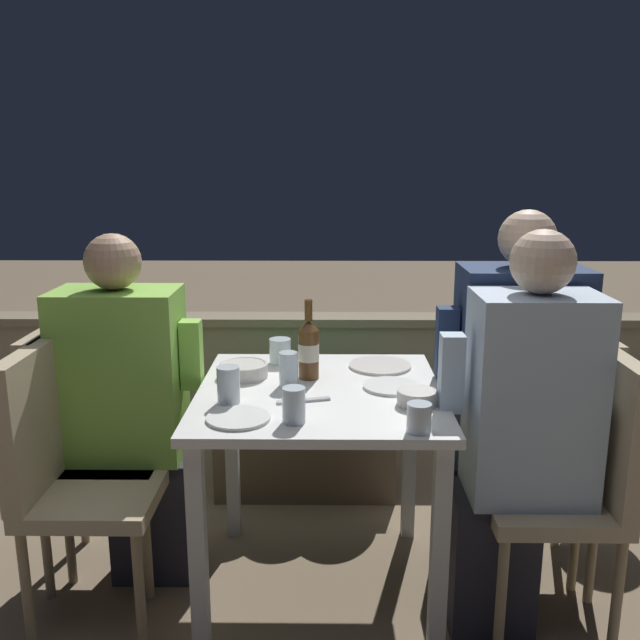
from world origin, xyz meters
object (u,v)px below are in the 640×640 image
Objects in this scene: person_navy_jumper at (507,401)px; person_blue_shirt at (519,436)px; beer_bottle at (309,349)px; chair_left_far at (79,430)px; chair_right_far at (560,432)px; potted_plant at (595,412)px; chair_right_near at (580,467)px; chair_left_near at (64,462)px; person_green_blouse at (133,410)px.

person_blue_shirt is at bearing -96.94° from person_navy_jumper.
chair_left_far is at bearing 179.69° from beer_bottle.
chair_right_far is at bearing -0.00° from person_navy_jumper.
person_blue_shirt reaches higher than potted_plant.
chair_right_near is 0.95m from beer_bottle.
person_blue_shirt is 1.41× the size of chair_right_far.
chair_left_near is at bearing -171.31° from chair_right_far.
chair_right_far is 0.63m from potted_plant.
chair_left_near reaches higher than potted_plant.
beer_bottle reaches higher than chair_left_far.
chair_left_near is 0.71× the size of person_blue_shirt.
chair_right_far is at bearing -0.24° from person_green_blouse.
chair_left_far is 1.69m from chair_right_near.
chair_left_near is at bearing -170.18° from person_navy_jumper.
person_blue_shirt reaches higher than person_green_blouse.
person_blue_shirt is at bearing -0.92° from chair_left_near.
person_green_blouse is at bearing 169.14° from chair_right_near.
person_navy_jumper reaches higher than person_green_blouse.
chair_left_far is at bearing 179.76° from person_navy_jumper.
person_navy_jumper is (1.51, -0.01, 0.12)m from chair_left_far.
chair_right_near is at bearing -96.71° from chair_right_far.
chair_left_far and chair_right_far have the same top height.
person_green_blouse reaches higher than beer_bottle.
chair_right_far is (0.03, 0.28, 0.00)m from chair_right_near.
person_green_blouse is (0.20, 0.00, 0.07)m from chair_left_far.
chair_right_far is at bearing 8.69° from chair_left_near.
chair_left_far is 0.69× the size of person_navy_jumper.
person_navy_jumper reaches higher than chair_left_far.
beer_bottle is at bearing 179.87° from chair_right_far.
chair_left_near is 2.14m from potted_plant.
chair_left_near is 1.63m from chair_right_near.
person_green_blouse is 1.92m from potted_plant.
chair_right_near is at bearing -59.62° from person_navy_jumper.
potted_plant is at bearing 65.26° from chair_right_near.
person_green_blouse is 0.97× the size of person_blue_shirt.
chair_left_near is 1.43m from person_blue_shirt.
beer_bottle is (0.62, -0.00, 0.23)m from person_green_blouse.
person_blue_shirt reaches higher than chair_left_near.
potted_plant is at bearing 21.25° from chair_left_near.
person_green_blouse is 4.50× the size of beer_bottle.
person_green_blouse is at bearing 179.72° from person_navy_jumper.
chair_left_far is 1.70m from chair_right_far.
chair_right_near is 0.89m from potted_plant.
person_navy_jumper is at bearing -0.24° from chair_left_far.
chair_left_near is 1.00× the size of chair_left_far.
beer_bottle is (0.82, -0.00, 0.30)m from chair_left_far.
chair_right_far is (1.70, -0.01, 0.00)m from chair_left_far.
potted_plant is (1.22, 0.52, -0.43)m from beer_bottle.
chair_left_near is at bearing 179.19° from chair_right_near.
beer_bottle reaches higher than chair_right_far.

